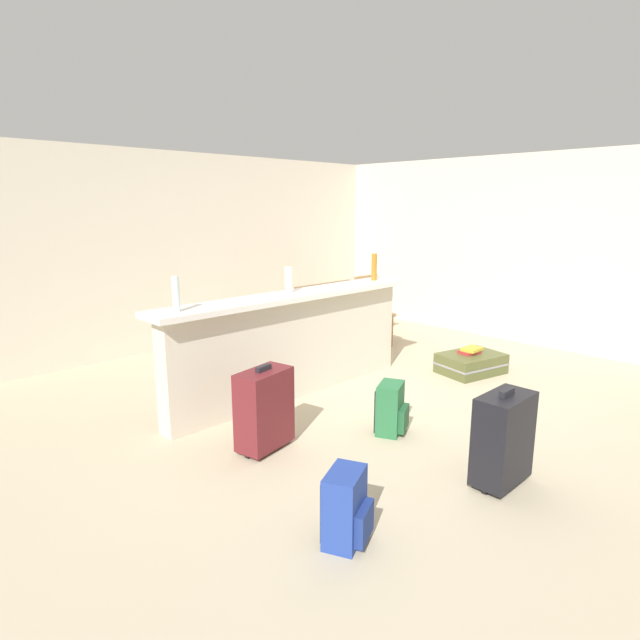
{
  "coord_description": "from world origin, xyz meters",
  "views": [
    {
      "loc": [
        -3.78,
        -3.09,
        1.84
      ],
      "look_at": [
        -0.23,
        0.56,
        0.71
      ],
      "focal_mm": 29.21,
      "sensor_mm": 36.0,
      "label": 1
    }
  ],
  "objects_px": {
    "bottle_white": "(289,280)",
    "suitcase_upright_maroon": "(264,408)",
    "dining_chair_near_partition": "(371,307)",
    "dining_table": "(343,293)",
    "backpack_green": "(391,409)",
    "bottle_amber": "(374,267)",
    "backpack_blue": "(346,508)",
    "suitcase_flat_olive": "(471,363)",
    "bottle_clear": "(176,294)",
    "suitcase_upright_black": "(503,438)",
    "book_stack": "(471,350)"
  },
  "relations": [
    {
      "from": "bottle_clear",
      "to": "backpack_green",
      "type": "xyz_separation_m",
      "value": [
        1.23,
        -1.18,
        -0.96
      ]
    },
    {
      "from": "bottle_clear",
      "to": "backpack_green",
      "type": "relative_size",
      "value": 0.67
    },
    {
      "from": "backpack_blue",
      "to": "suitcase_upright_black",
      "type": "bearing_deg",
      "value": -14.2
    },
    {
      "from": "suitcase_flat_olive",
      "to": "book_stack",
      "type": "xyz_separation_m",
      "value": [
        0.01,
        0.02,
        0.14
      ]
    },
    {
      "from": "suitcase_upright_black",
      "to": "backpack_green",
      "type": "relative_size",
      "value": 1.6
    },
    {
      "from": "bottle_clear",
      "to": "book_stack",
      "type": "relative_size",
      "value": 1.1
    },
    {
      "from": "backpack_green",
      "to": "book_stack",
      "type": "relative_size",
      "value": 1.64
    },
    {
      "from": "bottle_white",
      "to": "suitcase_upright_maroon",
      "type": "height_order",
      "value": "bottle_white"
    },
    {
      "from": "bottle_clear",
      "to": "dining_table",
      "type": "relative_size",
      "value": 0.26
    },
    {
      "from": "dining_chair_near_partition",
      "to": "suitcase_upright_maroon",
      "type": "xyz_separation_m",
      "value": [
        -2.91,
        -1.42,
        -0.19
      ]
    },
    {
      "from": "bottle_white",
      "to": "book_stack",
      "type": "relative_size",
      "value": 0.97
    },
    {
      "from": "bottle_clear",
      "to": "dining_table",
      "type": "bearing_deg",
      "value": 21.18
    },
    {
      "from": "suitcase_flat_olive",
      "to": "bottle_white",
      "type": "bearing_deg",
      "value": 154.58
    },
    {
      "from": "dining_table",
      "to": "backpack_green",
      "type": "xyz_separation_m",
      "value": [
        -1.99,
        -2.43,
        -0.44
      ]
    },
    {
      "from": "dining_table",
      "to": "backpack_blue",
      "type": "relative_size",
      "value": 2.62
    },
    {
      "from": "suitcase_upright_black",
      "to": "backpack_green",
      "type": "xyz_separation_m",
      "value": [
        0.11,
        1.02,
        -0.13
      ]
    },
    {
      "from": "backpack_green",
      "to": "suitcase_upright_maroon",
      "type": "xyz_separation_m",
      "value": [
        -0.93,
        0.49,
        0.13
      ]
    },
    {
      "from": "bottle_amber",
      "to": "backpack_blue",
      "type": "relative_size",
      "value": 0.71
    },
    {
      "from": "suitcase_flat_olive",
      "to": "suitcase_upright_maroon",
      "type": "xyz_separation_m",
      "value": [
        -2.82,
        0.14,
        0.22
      ]
    },
    {
      "from": "dining_chair_near_partition",
      "to": "dining_table",
      "type": "bearing_deg",
      "value": 89.17
    },
    {
      "from": "suitcase_flat_olive",
      "to": "backpack_blue",
      "type": "height_order",
      "value": "backpack_blue"
    },
    {
      "from": "dining_table",
      "to": "backpack_green",
      "type": "height_order",
      "value": "dining_table"
    },
    {
      "from": "suitcase_flat_olive",
      "to": "dining_chair_near_partition",
      "type": "bearing_deg",
      "value": 86.48
    },
    {
      "from": "bottle_white",
      "to": "backpack_blue",
      "type": "height_order",
      "value": "bottle_white"
    },
    {
      "from": "bottle_amber",
      "to": "backpack_blue",
      "type": "bearing_deg",
      "value": -142.4
    },
    {
      "from": "backpack_green",
      "to": "backpack_blue",
      "type": "bearing_deg",
      "value": -151.3
    },
    {
      "from": "bottle_amber",
      "to": "book_stack",
      "type": "bearing_deg",
      "value": -52.56
    },
    {
      "from": "bottle_clear",
      "to": "bottle_white",
      "type": "distance_m",
      "value": 1.22
    },
    {
      "from": "backpack_green",
      "to": "book_stack",
      "type": "xyz_separation_m",
      "value": [
        1.89,
        0.37,
        0.05
      ]
    },
    {
      "from": "dining_table",
      "to": "book_stack",
      "type": "bearing_deg",
      "value": -92.72
    },
    {
      "from": "suitcase_flat_olive",
      "to": "suitcase_upright_maroon",
      "type": "relative_size",
      "value": 1.31
    },
    {
      "from": "backpack_green",
      "to": "bottle_white",
      "type": "bearing_deg",
      "value": 90.63
    },
    {
      "from": "backpack_blue",
      "to": "book_stack",
      "type": "xyz_separation_m",
      "value": [
        3.2,
        1.09,
        0.05
      ]
    },
    {
      "from": "backpack_blue",
      "to": "dining_chair_near_partition",
      "type": "bearing_deg",
      "value": 38.58
    },
    {
      "from": "bottle_amber",
      "to": "bottle_white",
      "type": "bearing_deg",
      "value": 179.31
    },
    {
      "from": "suitcase_flat_olive",
      "to": "backpack_blue",
      "type": "distance_m",
      "value": 3.37
    },
    {
      "from": "bottle_amber",
      "to": "suitcase_flat_olive",
      "type": "height_order",
      "value": "bottle_amber"
    },
    {
      "from": "bottle_white",
      "to": "suitcase_upright_maroon",
      "type": "distance_m",
      "value": 1.44
    },
    {
      "from": "suitcase_upright_black",
      "to": "backpack_blue",
      "type": "bearing_deg",
      "value": 165.8
    },
    {
      "from": "suitcase_upright_maroon",
      "to": "book_stack",
      "type": "bearing_deg",
      "value": -2.43
    },
    {
      "from": "suitcase_flat_olive",
      "to": "suitcase_upright_maroon",
      "type": "distance_m",
      "value": 2.83
    },
    {
      "from": "bottle_amber",
      "to": "backpack_green",
      "type": "distance_m",
      "value": 1.99
    },
    {
      "from": "bottle_white",
      "to": "bottle_amber",
      "type": "bearing_deg",
      "value": -0.69
    },
    {
      "from": "bottle_white",
      "to": "backpack_blue",
      "type": "relative_size",
      "value": 0.59
    },
    {
      "from": "bottle_clear",
      "to": "suitcase_flat_olive",
      "type": "height_order",
      "value": "bottle_clear"
    },
    {
      "from": "bottle_clear",
      "to": "bottle_amber",
      "type": "height_order",
      "value": "bottle_amber"
    },
    {
      "from": "backpack_green",
      "to": "book_stack",
      "type": "bearing_deg",
      "value": 11.01
    },
    {
      "from": "suitcase_upright_black",
      "to": "book_stack",
      "type": "bearing_deg",
      "value": 34.76
    },
    {
      "from": "suitcase_flat_olive",
      "to": "suitcase_upright_black",
      "type": "height_order",
      "value": "suitcase_upright_black"
    },
    {
      "from": "dining_chair_near_partition",
      "to": "suitcase_flat_olive",
      "type": "bearing_deg",
      "value": -93.52
    }
  ]
}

